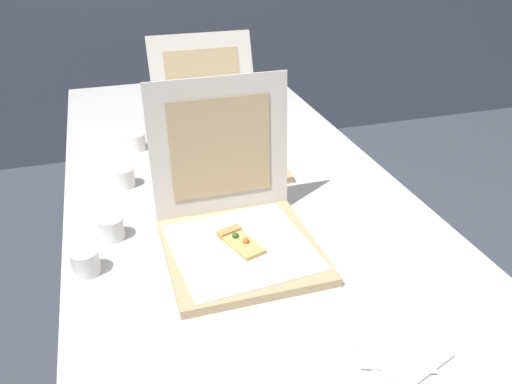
{
  "coord_description": "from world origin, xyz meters",
  "views": [
    {
      "loc": [
        -0.33,
        -0.71,
        1.49
      ],
      "look_at": [
        0.02,
        0.44,
        0.81
      ],
      "focal_mm": 35.86,
      "sensor_mm": 36.0,
      "label": 1
    }
  ],
  "objects_px": {
    "napkin_pile": "(395,345)",
    "cup_white_near_left": "(86,262)",
    "pizza_box_middle": "(219,144)",
    "cup_white_far": "(136,142)",
    "cup_white_near_center": "(111,228)",
    "table": "(234,197)",
    "cup_white_mid": "(124,177)",
    "pizza_box_front": "(237,226)"
  },
  "relations": [
    {
      "from": "pizza_box_middle",
      "to": "cup_white_near_center",
      "type": "bearing_deg",
      "value": -134.2
    },
    {
      "from": "pizza_box_middle",
      "to": "table",
      "type": "bearing_deg",
      "value": -89.83
    },
    {
      "from": "pizza_box_middle",
      "to": "cup_white_near_left",
      "type": "relative_size",
      "value": 7.68
    },
    {
      "from": "cup_white_mid",
      "to": "cup_white_far",
      "type": "xyz_separation_m",
      "value": [
        0.06,
        0.26,
        0.0
      ]
    },
    {
      "from": "pizza_box_middle",
      "to": "cup_white_mid",
      "type": "bearing_deg",
      "value": -162.02
    },
    {
      "from": "pizza_box_front",
      "to": "napkin_pile",
      "type": "distance_m",
      "value": 0.46
    },
    {
      "from": "cup_white_near_center",
      "to": "napkin_pile",
      "type": "height_order",
      "value": "cup_white_near_center"
    },
    {
      "from": "cup_white_mid",
      "to": "cup_white_far",
      "type": "bearing_deg",
      "value": 76.86
    },
    {
      "from": "cup_white_mid",
      "to": "pizza_box_front",
      "type": "bearing_deg",
      "value": -58.66
    },
    {
      "from": "cup_white_near_center",
      "to": "cup_white_far",
      "type": "height_order",
      "value": "same"
    },
    {
      "from": "cup_white_near_center",
      "to": "cup_white_far",
      "type": "xyz_separation_m",
      "value": [
        0.11,
        0.53,
        0.0
      ]
    },
    {
      "from": "cup_white_near_left",
      "to": "cup_white_mid",
      "type": "bearing_deg",
      "value": 73.73
    },
    {
      "from": "pizza_box_middle",
      "to": "cup_white_far",
      "type": "relative_size",
      "value": 7.68
    },
    {
      "from": "napkin_pile",
      "to": "cup_white_near_left",
      "type": "bearing_deg",
      "value": 143.56
    },
    {
      "from": "cup_white_near_center",
      "to": "cup_white_far",
      "type": "bearing_deg",
      "value": 77.97
    },
    {
      "from": "cup_white_far",
      "to": "table",
      "type": "bearing_deg",
      "value": -53.87
    },
    {
      "from": "cup_white_mid",
      "to": "napkin_pile",
      "type": "xyz_separation_m",
      "value": [
        0.44,
        -0.81,
        -0.02
      ]
    },
    {
      "from": "cup_white_near_left",
      "to": "cup_white_near_center",
      "type": "bearing_deg",
      "value": 63.37
    },
    {
      "from": "cup_white_mid",
      "to": "cup_white_near_center",
      "type": "xyz_separation_m",
      "value": [
        -0.05,
        -0.27,
        0.0
      ]
    },
    {
      "from": "pizza_box_front",
      "to": "cup_white_mid",
      "type": "height_order",
      "value": "pizza_box_front"
    },
    {
      "from": "cup_white_near_center",
      "to": "napkin_pile",
      "type": "relative_size",
      "value": 0.33
    },
    {
      "from": "cup_white_near_center",
      "to": "napkin_pile",
      "type": "bearing_deg",
      "value": -47.5
    },
    {
      "from": "pizza_box_front",
      "to": "napkin_pile",
      "type": "xyz_separation_m",
      "value": [
        0.2,
        -0.41,
        -0.05
      ]
    },
    {
      "from": "cup_white_near_left",
      "to": "pizza_box_front",
      "type": "bearing_deg",
      "value": 0.58
    },
    {
      "from": "pizza_box_front",
      "to": "cup_white_mid",
      "type": "relative_size",
      "value": 6.17
    },
    {
      "from": "table",
      "to": "pizza_box_front",
      "type": "bearing_deg",
      "value": -103.18
    },
    {
      "from": "pizza_box_front",
      "to": "napkin_pile",
      "type": "relative_size",
      "value": 2.02
    },
    {
      "from": "pizza_box_middle",
      "to": "napkin_pile",
      "type": "xyz_separation_m",
      "value": [
        0.13,
        -0.91,
        -0.05
      ]
    },
    {
      "from": "cup_white_near_center",
      "to": "table",
      "type": "bearing_deg",
      "value": 26.58
    },
    {
      "from": "cup_white_near_center",
      "to": "pizza_box_middle",
      "type": "bearing_deg",
      "value": 45.46
    },
    {
      "from": "cup_white_near_center",
      "to": "cup_white_far",
      "type": "distance_m",
      "value": 0.54
    },
    {
      "from": "cup_white_far",
      "to": "napkin_pile",
      "type": "height_order",
      "value": "cup_white_far"
    },
    {
      "from": "cup_white_near_center",
      "to": "cup_white_near_left",
      "type": "distance_m",
      "value": 0.14
    },
    {
      "from": "cup_white_near_left",
      "to": "napkin_pile",
      "type": "distance_m",
      "value": 0.69
    },
    {
      "from": "pizza_box_middle",
      "to": "cup_white_near_center",
      "type": "height_order",
      "value": "pizza_box_middle"
    },
    {
      "from": "pizza_box_front",
      "to": "cup_white_near_center",
      "type": "height_order",
      "value": "pizza_box_front"
    },
    {
      "from": "table",
      "to": "cup_white_near_left",
      "type": "height_order",
      "value": "cup_white_near_left"
    },
    {
      "from": "cup_white_near_center",
      "to": "cup_white_near_left",
      "type": "relative_size",
      "value": 1.0
    },
    {
      "from": "pizza_box_front",
      "to": "cup_white_near_left",
      "type": "height_order",
      "value": "pizza_box_front"
    },
    {
      "from": "table",
      "to": "cup_white_near_left",
      "type": "relative_size",
      "value": 34.91
    },
    {
      "from": "cup_white_far",
      "to": "pizza_box_front",
      "type": "bearing_deg",
      "value": -74.49
    },
    {
      "from": "pizza_box_middle",
      "to": "pizza_box_front",
      "type": "bearing_deg",
      "value": -97.95
    }
  ]
}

